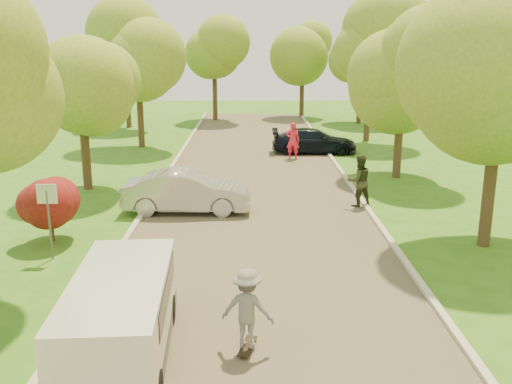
{
  "coord_description": "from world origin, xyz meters",
  "views": [
    {
      "loc": [
        -0.2,
        -11.13,
        5.9
      ],
      "look_at": [
        -0.04,
        6.45,
        1.3
      ],
      "focal_mm": 40.0,
      "sensor_mm": 36.0,
      "label": 1
    }
  ],
  "objects_px": {
    "skateboarder": "(247,308)",
    "person_striped": "(293,141)",
    "longboard": "(247,346)",
    "minivan": "(121,316)",
    "dark_sedan": "(314,141)",
    "silver_sedan": "(187,192)",
    "street_sign": "(48,206)",
    "person_olive": "(359,181)"
  },
  "relations": [
    {
      "from": "street_sign",
      "to": "silver_sedan",
      "type": "xyz_separation_m",
      "value": [
        3.31,
        4.62,
        -0.81
      ]
    },
    {
      "from": "dark_sedan",
      "to": "longboard",
      "type": "height_order",
      "value": "dark_sedan"
    },
    {
      "from": "silver_sedan",
      "to": "person_striped",
      "type": "height_order",
      "value": "person_striped"
    },
    {
      "from": "person_striped",
      "to": "person_olive",
      "type": "distance_m",
      "value": 9.17
    },
    {
      "from": "silver_sedan",
      "to": "longboard",
      "type": "bearing_deg",
      "value": -166.1
    },
    {
      "from": "skateboarder",
      "to": "person_olive",
      "type": "distance_m",
      "value": 11.07
    },
    {
      "from": "skateboarder",
      "to": "person_striped",
      "type": "distance_m",
      "value": 19.42
    },
    {
      "from": "longboard",
      "to": "skateboarder",
      "type": "height_order",
      "value": "skateboarder"
    },
    {
      "from": "longboard",
      "to": "skateboarder",
      "type": "distance_m",
      "value": 0.82
    },
    {
      "from": "silver_sedan",
      "to": "dark_sedan",
      "type": "distance_m",
      "value": 12.72
    },
    {
      "from": "longboard",
      "to": "person_striped",
      "type": "xyz_separation_m",
      "value": [
        2.28,
        19.28,
        0.87
      ]
    },
    {
      "from": "dark_sedan",
      "to": "person_striped",
      "type": "bearing_deg",
      "value": 143.14
    },
    {
      "from": "minivan",
      "to": "person_striped",
      "type": "bearing_deg",
      "value": 73.43
    },
    {
      "from": "person_striped",
      "to": "person_olive",
      "type": "xyz_separation_m",
      "value": [
        1.8,
        -8.99,
        0.01
      ]
    },
    {
      "from": "longboard",
      "to": "dark_sedan",
      "type": "bearing_deg",
      "value": -86.89
    },
    {
      "from": "longboard",
      "to": "street_sign",
      "type": "bearing_deg",
      "value": -29.36
    },
    {
      "from": "street_sign",
      "to": "skateboarder",
      "type": "bearing_deg",
      "value": -42.16
    },
    {
      "from": "silver_sedan",
      "to": "dark_sedan",
      "type": "xyz_separation_m",
      "value": [
        5.79,
        11.32,
        -0.07
      ]
    },
    {
      "from": "minivan",
      "to": "dark_sedan",
      "type": "distance_m",
      "value": 22.02
    },
    {
      "from": "street_sign",
      "to": "silver_sedan",
      "type": "bearing_deg",
      "value": 54.35
    },
    {
      "from": "skateboarder",
      "to": "person_striped",
      "type": "relative_size",
      "value": 0.84
    },
    {
      "from": "person_olive",
      "to": "skateboarder",
      "type": "bearing_deg",
      "value": 52.98
    },
    {
      "from": "longboard",
      "to": "skateboarder",
      "type": "bearing_deg",
      "value": 88.76
    },
    {
      "from": "person_striped",
      "to": "longboard",
      "type": "bearing_deg",
      "value": 97.15
    },
    {
      "from": "minivan",
      "to": "dark_sedan",
      "type": "relative_size",
      "value": 0.98
    },
    {
      "from": "silver_sedan",
      "to": "person_striped",
      "type": "bearing_deg",
      "value": -23.93
    },
    {
      "from": "dark_sedan",
      "to": "person_olive",
      "type": "distance_m",
      "value": 10.67
    },
    {
      "from": "silver_sedan",
      "to": "person_olive",
      "type": "bearing_deg",
      "value": -82.96
    },
    {
      "from": "minivan",
      "to": "longboard",
      "type": "bearing_deg",
      "value": 2.74
    },
    {
      "from": "minivan",
      "to": "longboard",
      "type": "relative_size",
      "value": 5.31
    },
    {
      "from": "longboard",
      "to": "silver_sedan",
      "type": "bearing_deg",
      "value": -64.27
    },
    {
      "from": "minivan",
      "to": "person_olive",
      "type": "relative_size",
      "value": 2.34
    },
    {
      "from": "skateboarder",
      "to": "longboard",
      "type": "bearing_deg",
      "value": -91.24
    },
    {
      "from": "street_sign",
      "to": "silver_sedan",
      "type": "height_order",
      "value": "street_sign"
    },
    {
      "from": "dark_sedan",
      "to": "longboard",
      "type": "bearing_deg",
      "value": 171.48
    },
    {
      "from": "dark_sedan",
      "to": "person_olive",
      "type": "relative_size",
      "value": 2.39
    },
    {
      "from": "skateboarder",
      "to": "dark_sedan",
      "type": "bearing_deg",
      "value": -86.89
    },
    {
      "from": "silver_sedan",
      "to": "dark_sedan",
      "type": "bearing_deg",
      "value": -26.1
    },
    {
      "from": "street_sign",
      "to": "longboard",
      "type": "relative_size",
      "value": 2.53
    },
    {
      "from": "minivan",
      "to": "person_olive",
      "type": "distance_m",
      "value": 12.37
    },
    {
      "from": "person_striped",
      "to": "skateboarder",
      "type": "bearing_deg",
      "value": 97.15
    },
    {
      "from": "silver_sedan",
      "to": "person_olive",
      "type": "height_order",
      "value": "person_olive"
    }
  ]
}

